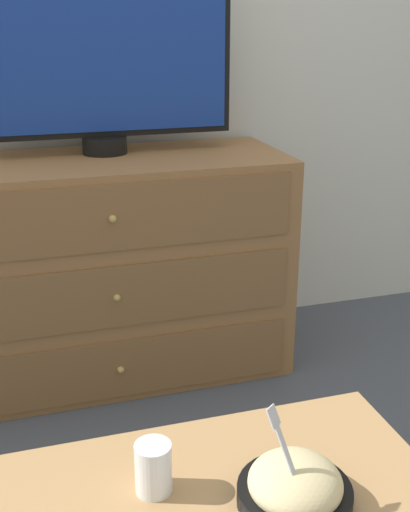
# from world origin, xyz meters

# --- Properties ---
(ground_plane) EXTENTS (12.00, 12.00, 0.00)m
(ground_plane) POSITION_xyz_m (0.00, 0.00, 0.00)
(ground_plane) COLOR #474C56
(dresser) EXTENTS (1.23, 0.50, 0.77)m
(dresser) POSITION_xyz_m (0.10, -0.27, 0.38)
(dresser) COLOR olive
(dresser) RESTS_ON ground_plane
(tv) EXTENTS (0.87, 0.15, 0.56)m
(tv) POSITION_xyz_m (0.13, -0.18, 1.06)
(tv) COLOR black
(tv) RESTS_ON dresser
(takeout_bowl) EXTENTS (0.20, 0.20, 0.20)m
(takeout_bowl) POSITION_xyz_m (0.25, -1.52, 0.44)
(takeout_bowl) COLOR black
(takeout_bowl) RESTS_ON coffee_table
(drink_cup) EXTENTS (0.07, 0.07, 0.10)m
(drink_cup) POSITION_xyz_m (0.02, -1.41, 0.44)
(drink_cup) COLOR #9E6638
(drink_cup) RESTS_ON coffee_table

